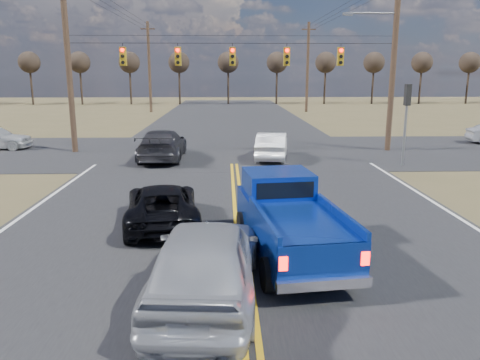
{
  "coord_description": "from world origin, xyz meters",
  "views": [
    {
      "loc": [
        -0.4,
        -8.64,
        4.4
      ],
      "look_at": [
        -0.01,
        4.02,
        1.5
      ],
      "focal_mm": 35.0,
      "sensor_mm": 36.0,
      "label": 1
    }
  ],
  "objects_px": {
    "pickup_truck": "(289,220)",
    "white_car_queue": "(272,146)",
    "silver_suv": "(206,261)",
    "black_suv": "(162,205)",
    "dgrey_car_queue": "(162,145)"
  },
  "relations": [
    {
      "from": "pickup_truck",
      "to": "white_car_queue",
      "type": "bearing_deg",
      "value": 78.93
    },
    {
      "from": "silver_suv",
      "to": "pickup_truck",
      "type": "bearing_deg",
      "value": -125.87
    },
    {
      "from": "pickup_truck",
      "to": "black_suv",
      "type": "distance_m",
      "value": 4.26
    },
    {
      "from": "silver_suv",
      "to": "white_car_queue",
      "type": "relative_size",
      "value": 1.17
    },
    {
      "from": "dgrey_car_queue",
      "to": "white_car_queue",
      "type": "bearing_deg",
      "value": -179.79
    },
    {
      "from": "dgrey_car_queue",
      "to": "black_suv",
      "type": "bearing_deg",
      "value": 97.61
    },
    {
      "from": "pickup_truck",
      "to": "silver_suv",
      "type": "height_order",
      "value": "pickup_truck"
    },
    {
      "from": "black_suv",
      "to": "pickup_truck",
      "type": "bearing_deg",
      "value": 135.53
    },
    {
      "from": "silver_suv",
      "to": "dgrey_car_queue",
      "type": "distance_m",
      "value": 15.89
    },
    {
      "from": "white_car_queue",
      "to": "dgrey_car_queue",
      "type": "relative_size",
      "value": 0.8
    },
    {
      "from": "silver_suv",
      "to": "white_car_queue",
      "type": "height_order",
      "value": "silver_suv"
    },
    {
      "from": "pickup_truck",
      "to": "black_suv",
      "type": "relative_size",
      "value": 1.19
    },
    {
      "from": "silver_suv",
      "to": "black_suv",
      "type": "distance_m",
      "value": 5.04
    },
    {
      "from": "white_car_queue",
      "to": "dgrey_car_queue",
      "type": "height_order",
      "value": "dgrey_car_queue"
    },
    {
      "from": "black_suv",
      "to": "white_car_queue",
      "type": "height_order",
      "value": "white_car_queue"
    }
  ]
}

